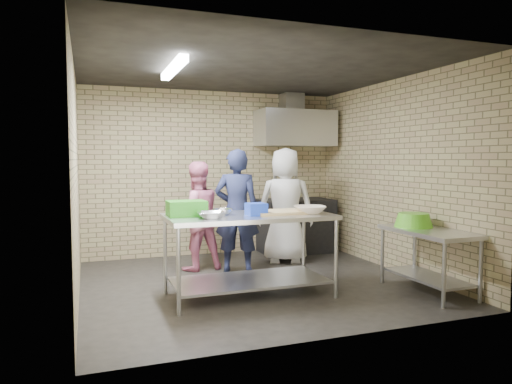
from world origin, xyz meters
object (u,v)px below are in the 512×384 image
green_crate (187,208)px  blue_tub (256,209)px  prep_table (249,255)px  side_counter (428,261)px  green_basin (413,220)px  woman_pink (196,216)px  stove (296,226)px  man_navy (237,211)px  bottle_red (293,133)px  bottle_green (314,134)px  woman_white (285,205)px

green_crate → blue_tub: 0.78m
prep_table → side_counter: 2.13m
green_basin → woman_pink: woman_pink is taller
stove → green_crate: 3.13m
green_basin → man_navy: bearing=140.7°
side_counter → bottle_red: bearing=97.6°
bottle_green → woman_pink: bearing=-158.2°
green_crate → bottle_green: bottle_green is taller
bottle_red → woman_white: (-0.54, -0.91, -1.15)m
prep_table → woman_pink: bearing=101.0°
man_navy → woman_pink: (-0.50, 0.33, -0.09)m
prep_table → blue_tub: 0.55m
green_crate → woman_pink: size_ratio=0.27×
green_crate → bottle_green: size_ratio=2.81×
prep_table → green_crate: size_ratio=4.50×
green_basin → bottle_red: 3.01m
woman_white → green_basin: bearing=139.4°
side_counter → woman_white: 2.33m
side_counter → man_navy: (-1.83, 1.73, 0.49)m
green_basin → bottle_red: (-0.38, 2.74, 1.19)m
green_crate → woman_pink: woman_pink is taller
green_basin → woman_pink: size_ratio=0.30×
prep_table → bottle_green: 3.51m
prep_table → bottle_red: bearing=55.7°
green_crate → bottle_green: bearing=39.8°
stove → woman_pink: bearing=-159.9°
side_counter → stove: (-0.45, 2.75, 0.08)m
woman_white → woman_pink: bearing=23.5°
green_crate → man_navy: (0.91, 1.03, -0.17)m
man_navy → woman_pink: size_ratio=1.11×
man_navy → bottle_green: bearing=-120.8°
bottle_red → woman_white: bottle_red is taller
side_counter → bottle_red: (-0.40, 2.99, 1.65)m
prep_table → stove: (1.59, 2.17, -0.02)m
stove → woman_pink: size_ratio=0.78×
side_counter → blue_tub: 2.15m
prep_table → man_navy: size_ratio=1.10×
blue_tub → man_navy: size_ratio=0.12×
prep_table → man_navy: (0.21, 1.15, 0.39)m
bottle_green → woman_white: (-0.94, -0.91, -1.14)m
prep_table → blue_tub: blue_tub is taller
green_basin → man_navy: size_ratio=0.27×
woman_pink → green_crate: bearing=66.3°
blue_tub → man_navy: man_navy is taller
woman_pink → green_basin: bearing=135.1°
green_crate → bottle_red: size_ratio=2.34×
stove → green_crate: green_crate is taller
prep_table → man_navy: 1.23m
side_counter → bottle_green: (0.00, 2.99, 1.64)m
blue_tub → woman_pink: size_ratio=0.14×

